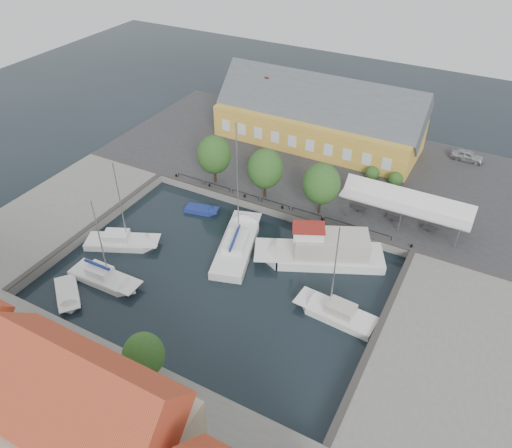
{
  "coord_description": "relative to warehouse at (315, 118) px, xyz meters",
  "views": [
    {
      "loc": [
        20.77,
        -32.68,
        34.23
      ],
      "look_at": [
        0.0,
        6.0,
        1.5
      ],
      "focal_mm": 35.0,
      "sensor_mm": 36.0,
      "label": 1
    }
  ],
  "objects": [
    {
      "name": "townhouses",
      "position": [
        4.52,
        -51.6,
        1.4
      ],
      "size": [
        36.3,
        8.5,
        12.0
      ],
      "color": "tan",
      "rests_on": "south_bank"
    },
    {
      "name": "quay_edge_fittings",
      "position": [
        2.62,
        -23.61,
        -3.37
      ],
      "size": [
        56.0,
        24.72,
        0.4
      ],
      "color": "#383533",
      "rests_on": "north_quay"
    },
    {
      "name": "center_sailboat",
      "position": [
        2.01,
        -25.66,
        -4.07
      ],
      "size": [
        6.31,
        11.46,
        14.94
      ],
      "color": "white",
      "rests_on": "ground"
    },
    {
      "name": "launch_sw",
      "position": [
        -8.86,
        -39.33,
        -4.34
      ],
      "size": [
        5.26,
        4.78,
        0.98
      ],
      "color": "white",
      "rests_on": "ground"
    },
    {
      "name": "tent_canopy",
      "position": [
        16.6,
        -13.86,
        -0.74
      ],
      "size": [
        14.0,
        4.0,
        2.83
      ],
      "color": "white",
      "rests_on": "north_quay"
    },
    {
      "name": "west_boat_d",
      "position": [
        -7.2,
        -36.1,
        -4.16
      ],
      "size": [
        7.9,
        2.52,
        10.56
      ],
      "color": "white",
      "rests_on": "ground"
    },
    {
      "name": "car_red",
      "position": [
        -3.82,
        -8.91,
        -2.79
      ],
      "size": [
        2.12,
        4.08,
        1.28
      ],
      "primitive_type": "imported",
      "rotation": [
        0.0,
        0.0,
        0.21
      ],
      "color": "#571714",
      "rests_on": "north_quay"
    },
    {
      "name": "warehouse",
      "position": [
        0.0,
        0.0,
        0.0
      ],
      "size": [
        28.56,
        14.0,
        9.55
      ],
      "color": "gold",
      "rests_on": "north_quay"
    },
    {
      "name": "car_silver",
      "position": [
        20.44,
        4.3,
        -2.72
      ],
      "size": [
        4.2,
        1.78,
        1.42
      ],
      "primitive_type": "imported",
      "rotation": [
        0.0,
        0.0,
        1.55
      ],
      "color": "#AAADB1",
      "rests_on": "north_quay"
    },
    {
      "name": "north_quay",
      "position": [
        2.6,
        -5.36,
        -3.93
      ],
      "size": [
        56.0,
        26.0,
        1.0
      ],
      "primitive_type": "cube",
      "color": "#2D2D30",
      "rests_on": "ground"
    },
    {
      "name": "ground",
      "position": [
        2.6,
        -28.36,
        -4.43
      ],
      "size": [
        140.0,
        140.0,
        0.0
      ],
      "primitive_type": "plane",
      "color": "black",
      "rests_on": "ground"
    },
    {
      "name": "south_bank",
      "position": [
        2.6,
        -49.36,
        -3.93
      ],
      "size": [
        56.0,
        14.0,
        1.0
      ],
      "primitive_type": "cube",
      "color": "slate",
      "rests_on": "ground"
    },
    {
      "name": "quay_trees",
      "position": [
        0.6,
        -16.36,
        0.45
      ],
      "size": [
        18.2,
        4.2,
        6.3
      ],
      "color": "black",
      "rests_on": "north_quay"
    },
    {
      "name": "west_quay",
      "position": [
        -19.4,
        -30.36,
        -3.93
      ],
      "size": [
        12.0,
        24.0,
        1.0
      ],
      "primitive_type": "cube",
      "color": "slate",
      "rests_on": "ground"
    },
    {
      "name": "trawler",
      "position": [
        10.86,
        -22.76,
        -3.41
      ],
      "size": [
        13.77,
        9.21,
        5.0
      ],
      "color": "white",
      "rests_on": "ground"
    },
    {
      "name": "east_boat_b",
      "position": [
        14.94,
        -29.62,
        -4.17
      ],
      "size": [
        7.89,
        3.1,
        10.62
      ],
      "color": "white",
      "rests_on": "ground"
    },
    {
      "name": "east_quay",
      "position": [
        24.6,
        -30.36,
        -3.93
      ],
      "size": [
        12.0,
        24.0,
        1.0
      ],
      "primitive_type": "cube",
      "color": "slate",
      "rests_on": "ground"
    },
    {
      "name": "west_boat_c",
      "position": [
        -9.49,
        -30.87,
        -4.17
      ],
      "size": [
        8.26,
        5.65,
        10.88
      ],
      "color": "white",
      "rests_on": "ground"
    },
    {
      "name": "launch_nw",
      "position": [
        -5.3,
        -21.44,
        -4.34
      ],
      "size": [
        4.22,
        2.42,
        0.88
      ],
      "color": "navy",
      "rests_on": "ground"
    }
  ]
}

